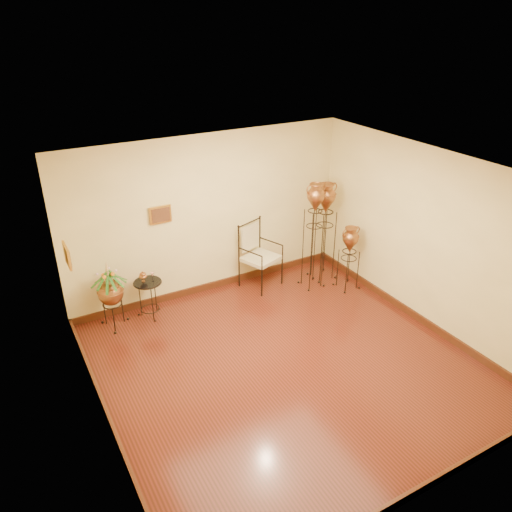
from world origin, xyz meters
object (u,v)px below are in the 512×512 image
amphora_tall (314,235)px  amphora_mid (324,231)px  armchair (261,256)px  planter_urn (110,290)px  side_table (149,298)px

amphora_tall → amphora_mid: amphora_tall is taller
amphora_tall → amphora_mid: 0.40m
amphora_mid → armchair: (-1.16, 0.28, -0.34)m
amphora_tall → amphora_mid: (0.35, 0.16, -0.06)m
planter_urn → side_table: (0.59, 0.00, -0.32)m
amphora_mid → planter_urn: (-3.84, 0.28, -0.29)m
amphora_mid → planter_urn: size_ratio=1.59×
side_table → planter_urn: bearing=-179.9°
amphora_tall → amphora_mid: size_ratio=1.05×
side_table → armchair: bearing=-0.0°
amphora_tall → amphora_mid: bearing=25.0°
amphora_tall → armchair: bearing=151.1°
armchair → amphora_tall: bearing=-49.4°
amphora_mid → planter_urn: bearing=175.8°
planter_urn → armchair: size_ratio=0.99×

